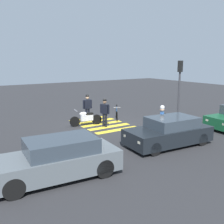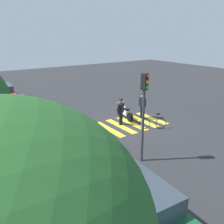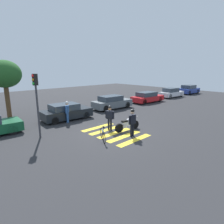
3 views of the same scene
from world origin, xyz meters
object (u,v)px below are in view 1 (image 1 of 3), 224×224
object	(u,v)px
officer_on_foot	(105,110)
traffic_light_pole	(180,82)
car_black_suv	(169,132)
officer_by_motorcycle	(87,105)
car_grey_coupe	(57,159)
police_motorcycle	(86,118)
leaning_bicycle	(117,114)
pedestrian_bystander	(162,119)

from	to	relation	value
officer_on_foot	traffic_light_pole	xyz separation A→B (m)	(-4.32, 2.01, 1.70)
car_black_suv	officer_by_motorcycle	bearing A→B (deg)	-81.78
car_black_suv	traffic_light_pole	bearing A→B (deg)	-142.32
car_grey_coupe	traffic_light_pole	distance (m)	10.21
police_motorcycle	officer_by_motorcycle	bearing A→B (deg)	-122.58
leaning_bicycle	traffic_light_pole	world-z (taller)	traffic_light_pole
car_grey_coupe	traffic_light_pole	xyz separation A→B (m)	(-9.48, -3.20, 2.05)
officer_by_motorcycle	officer_on_foot	bearing A→B (deg)	95.00
police_motorcycle	car_grey_coupe	xyz separation A→B (m)	(4.33, 6.16, 0.24)
officer_by_motorcycle	pedestrian_bystander	xyz separation A→B (m)	(-1.42, 5.72, -0.03)
leaning_bicycle	car_black_suv	size ratio (longest dim) A/B	0.34
traffic_light_pole	pedestrian_bystander	bearing A→B (deg)	29.44
officer_on_foot	car_black_suv	xyz separation A→B (m)	(-0.80, 4.74, -0.38)
car_grey_coupe	traffic_light_pole	world-z (taller)	traffic_light_pole
officer_by_motorcycle	car_black_suv	xyz separation A→B (m)	(-0.97, 6.70, -0.41)
police_motorcycle	leaning_bicycle	size ratio (longest dim) A/B	1.42
pedestrian_bystander	car_black_suv	world-z (taller)	pedestrian_bystander
officer_on_foot	police_motorcycle	bearing A→B (deg)	-49.20
leaning_bicycle	pedestrian_bystander	distance (m)	5.02
car_grey_coupe	leaning_bicycle	bearing A→B (deg)	-136.93
traffic_light_pole	car_grey_coupe	bearing A→B (deg)	18.66
car_grey_coupe	traffic_light_pole	bearing A→B (deg)	-161.34
leaning_bicycle	pedestrian_bystander	size ratio (longest dim) A/B	0.82
officer_by_motorcycle	pedestrian_bystander	distance (m)	5.89
officer_by_motorcycle	traffic_light_pole	size ratio (longest dim) A/B	0.45
leaning_bicycle	car_grey_coupe	size ratio (longest dim) A/B	0.32
leaning_bicycle	car_grey_coupe	xyz separation A→B (m)	(6.87, 6.42, 0.32)
police_motorcycle	pedestrian_bystander	distance (m)	5.17
officer_on_foot	car_black_suv	bearing A→B (deg)	99.54
officer_by_motorcycle	car_grey_coupe	size ratio (longest dim) A/B	0.40
officer_by_motorcycle	car_grey_coupe	world-z (taller)	officer_by_motorcycle
officer_on_foot	officer_by_motorcycle	world-z (taller)	officer_by_motorcycle
police_motorcycle	traffic_light_pole	xyz separation A→B (m)	(-5.15, 2.96, 2.29)
pedestrian_bystander	car_black_suv	xyz separation A→B (m)	(0.45, 0.99, -0.38)
car_black_suv	traffic_light_pole	distance (m)	4.92
car_black_suv	leaning_bicycle	bearing A→B (deg)	-98.78
officer_on_foot	traffic_light_pole	size ratio (longest dim) A/B	0.44
car_grey_coupe	officer_on_foot	bearing A→B (deg)	-134.66
officer_on_foot	pedestrian_bystander	size ratio (longest dim) A/B	1.00
officer_by_motorcycle	police_motorcycle	bearing A→B (deg)	57.42
leaning_bicycle	car_black_suv	bearing A→B (deg)	81.22
police_motorcycle	car_grey_coupe	distance (m)	7.54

